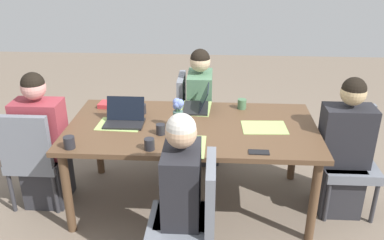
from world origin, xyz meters
name	(u,v)px	position (x,y,z in m)	size (l,w,h in m)	color
ground_plane	(192,201)	(0.00, 0.00, 0.00)	(10.00, 10.00, 0.00)	#756656
dining_table	(192,133)	(0.00, 0.00, 0.68)	(2.05, 1.06, 0.75)	brown
chair_head_left_left_near	(347,153)	(-1.31, -0.06, 0.50)	(0.44, 0.44, 0.90)	slate
person_head_left_left_near	(343,155)	(-1.25, 0.01, 0.53)	(0.40, 0.36, 1.19)	#2D2D33
chair_head_right_left_mid	(33,154)	(1.33, 0.11, 0.50)	(0.44, 0.44, 0.90)	slate
person_head_right_left_mid	(43,147)	(1.27, 0.04, 0.53)	(0.40, 0.36, 1.19)	#2D2D33
chair_near_left_far	(193,113)	(0.04, -0.84, 0.50)	(0.44, 0.44, 0.90)	slate
person_near_left_far	(200,113)	(-0.03, -0.78, 0.53)	(0.36, 0.40, 1.19)	#2D2D33
chair_far_right_near	(193,215)	(-0.05, 0.85, 0.50)	(0.44, 0.44, 0.90)	slate
person_far_right_near	(182,205)	(0.02, 0.79, 0.53)	(0.36, 0.40, 1.19)	#2D2D33
flower_vase	(178,111)	(0.11, 0.06, 0.90)	(0.09, 0.09, 0.26)	#4C6B60
placemat_head_left_left_near	(264,127)	(-0.59, 0.01, 0.75)	(0.36, 0.26, 0.00)	#9EBC66
placemat_head_right_left_mid	(120,124)	(0.60, 0.02, 0.75)	(0.36, 0.26, 0.00)	#9EBC66
placemat_near_left_far	(196,108)	(-0.01, -0.37, 0.75)	(0.36, 0.26, 0.00)	#9EBC66
placemat_far_right_near	(188,146)	(0.01, 0.37, 0.75)	(0.36, 0.26, 0.00)	#9EBC66
laptop_head_right_left_mid	(125,119)	(0.56, -0.01, 0.79)	(0.32, 0.22, 0.21)	black
laptop_near_left_far	(198,105)	(-0.04, -0.35, 0.79)	(0.22, 0.32, 0.20)	black
coffee_mug_near_left	(149,144)	(0.29, 0.43, 0.79)	(0.08, 0.08, 0.09)	#232328
coffee_mug_near_right	(161,129)	(0.24, 0.17, 0.79)	(0.07, 0.07, 0.08)	#232328
coffee_mug_centre_left	(141,109)	(0.46, -0.23, 0.79)	(0.08, 0.08, 0.08)	#232328
coffee_mug_centre_right	(69,142)	(0.87, 0.45, 0.80)	(0.08, 0.08, 0.09)	#232328
coffee_mug_far_left	(242,104)	(-0.43, -0.39, 0.80)	(0.08, 0.08, 0.09)	#47704C
book_red_cover	(110,105)	(0.77, -0.37, 0.77)	(0.20, 0.14, 0.04)	#B73338
phone_black	(259,152)	(-0.51, 0.44, 0.75)	(0.15, 0.07, 0.01)	black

